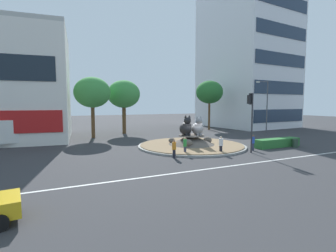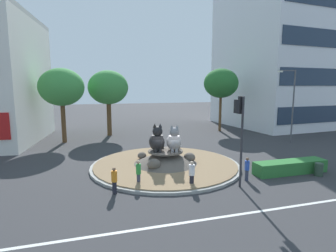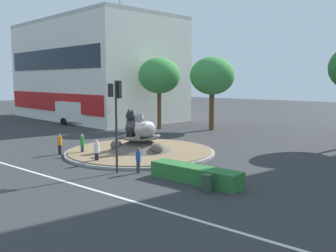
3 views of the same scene
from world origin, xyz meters
name	(u,v)px [view 2 (image 2 of 3)]	position (x,y,z in m)	size (l,w,h in m)	color
ground_plane	(165,166)	(0.00, 0.00, 0.00)	(160.00, 160.00, 0.00)	#333335
lane_centreline	(215,218)	(0.00, -8.61, 0.00)	(112.00, 0.20, 0.01)	silver
roundabout_island	(165,161)	(0.00, -0.01, 0.41)	(11.49, 11.49, 1.27)	gray
cat_statue_black	(157,141)	(-0.65, 0.08, 2.06)	(1.62, 2.24, 2.18)	black
cat_statue_grey	(174,141)	(0.63, -0.22, 2.02)	(1.69, 2.12, 2.07)	gray
traffic_light_mast	(240,122)	(3.20, -5.33, 4.07)	(0.71, 0.54, 5.59)	#2D2D33
office_tower	(279,13)	(23.06, 17.11, 17.37)	(15.44, 17.11, 34.75)	silver
clipped_hedge_strip	(290,167)	(8.18, -4.08, 0.45)	(5.53, 1.20, 0.90)	#2D7033
broadleaf_tree_behind_island	(221,83)	(11.85, 13.97, 6.62)	(4.70, 4.70, 8.65)	brown
second_tree_near_tower	(108,88)	(-3.27, 14.91, 6.04)	(4.97, 4.97, 8.21)	brown
third_tree_left	(62,87)	(-8.43, 11.83, 6.09)	(4.80, 4.80, 8.18)	brown
streetlight_arm	(292,102)	(15.55, 4.62, 4.58)	(2.15, 0.33, 7.97)	#4C4C51
pedestrian_orange_shirt	(114,180)	(-4.29, -4.35, 0.83)	(0.34, 0.34, 1.58)	black
pedestrian_blue_shirt	(247,168)	(4.29, -4.60, 0.84)	(0.30, 0.30, 1.57)	#33384C
pedestrian_white_shirt	(192,173)	(0.39, -4.61, 0.87)	(0.36, 0.36, 1.65)	black
pedestrian_green_shirt	(138,172)	(-2.72, -3.43, 0.86)	(0.31, 0.31, 1.61)	#33384C
litter_bin	(319,170)	(9.67, -5.14, 0.45)	(0.56, 0.56, 0.90)	#2D4233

